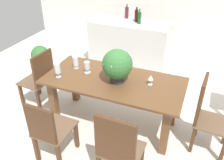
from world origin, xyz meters
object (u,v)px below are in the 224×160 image
Objects in this scene: dining_table at (114,88)px; potted_plant_floor at (41,57)px; chair_near_right at (118,148)px; wine_bottle_amber at (127,13)px; flower_centerpiece at (117,65)px; crystal_vase_left at (87,66)px; kitchen_counter at (129,44)px; wine_bottle_dark at (139,18)px; wine_glass at (151,78)px; chair_near_left at (49,130)px; chair_head_end at (40,77)px; crystal_vase_center_near at (76,61)px; wine_bottle_clear at (136,16)px; crystal_vase_right at (57,69)px; chair_foot_end at (206,113)px.

dining_table is 2.34m from potted_plant_floor.
chair_near_right is at bearing -65.50° from dining_table.
wine_bottle_amber is 0.55× the size of potted_plant_floor.
flower_centerpiece is at bearing -26.35° from potted_plant_floor.
chair_near_right reaches higher than crystal_vase_left.
kitchen_counter is 5.51× the size of wine_bottle_dark.
chair_near_right is 1.07m from wine_glass.
dining_table is 1.20× the size of kitchen_counter.
chair_near_right is 1.09× the size of chair_near_left.
dining_table is 2.03× the size of chair_head_end.
chair_head_end reaches higher than chair_near_left.
chair_near_left is 1.17m from flower_centerpiece.
crystal_vase_center_near is at bearing 178.34° from wine_glass.
wine_bottle_clear reaches higher than chair_near_right.
wine_bottle_amber reaches higher than kitchen_counter.
crystal_vase_right is at bearing -30.39° from chair_near_right.
chair_near_right is 4.60× the size of crystal_vase_right.
kitchen_counter is (0.25, 1.79, -0.38)m from crystal_vase_center_near.
flower_centerpiece reaches higher than chair_near_right.
wine_bottle_dark is (-1.46, 1.84, 0.54)m from chair_foot_end.
chair_near_right is 2.92m from wine_bottle_dark.
chair_head_end reaches higher than wine_glass.
chair_foot_end is 2.05m from crystal_vase_right.
wine_bottle_clear is (-0.09, 0.10, 0.01)m from wine_bottle_dark.
wine_glass is (1.15, -0.03, -0.01)m from crystal_vase_center_near.
wine_bottle_dark is 0.57× the size of potted_plant_floor.
wine_bottle_dark is at bearing 111.61° from wine_glass.
wine_bottle_clear reaches higher than chair_head_end.
wine_glass is 2.80m from potted_plant_floor.
potted_plant_floor is (-1.63, 1.98, -0.22)m from chair_near_left.
chair_head_end is at bearing -177.46° from wine_glass.
chair_near_right is 3.20m from potted_plant_floor.
crystal_vase_right is 0.74× the size of wine_bottle_clear.
wine_bottle_clear reaches higher than crystal_vase_center_near.
crystal_vase_right is at bearing -166.85° from wine_glass.
potted_plant_floor is at bearing -152.69° from kitchen_counter.
flower_centerpiece is 2.17× the size of crystal_vase_right.
wine_bottle_amber is (-0.11, 3.05, 0.59)m from chair_near_left.
chair_head_end is 2.05× the size of flower_centerpiece.
potted_plant_floor is (-2.13, 1.05, -0.74)m from flower_centerpiece.
wine_bottle_amber reaches higher than potted_plant_floor.
wine_glass is 0.49× the size of wine_bottle_clear.
dining_table is 0.70m from crystal_vase_center_near.
flower_centerpiece is 1.59× the size of wine_bottle_dark.
chair_foot_end reaches higher than crystal_vase_right.
chair_foot_end is 2.00× the size of potted_plant_floor.
crystal_vase_center_near is at bearing -77.11° from chair_near_left.
dining_table is 13.71× the size of wine_glass.
wine_glass reaches higher than dining_table.
wine_bottle_clear is at bearing 24.64° from kitchen_counter.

